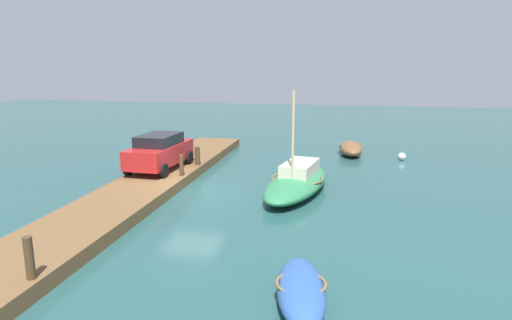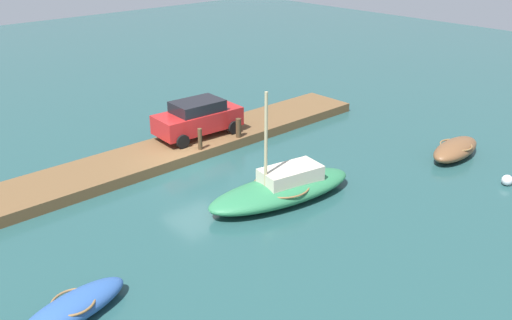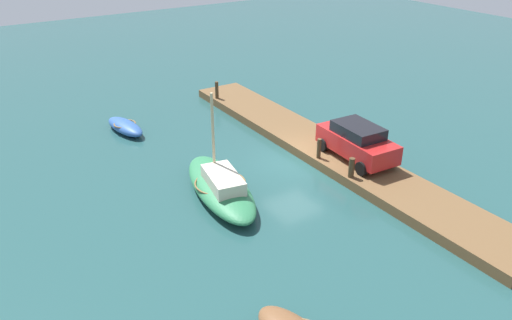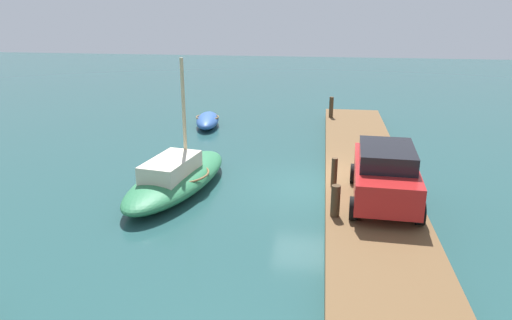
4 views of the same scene
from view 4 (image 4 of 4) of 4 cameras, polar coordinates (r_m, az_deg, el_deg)
The scene contains 8 objects.
ground_plane at distance 16.87m, azimuth 6.46°, elevation -3.37°, with size 84.00×84.00×0.00m, color #234C4C.
dock_platform at distance 16.87m, azimuth 13.02°, elevation -2.91°, with size 22.21×2.84×0.46m, color brown.
rowboat_blue at distance 25.18m, azimuth -5.74°, elevation 4.70°, with size 3.33×1.61×0.63m.
sailboat_green at distance 16.62m, azimuth -9.35°, elevation -1.99°, with size 6.47×3.16×4.41m.
mooring_post_west at distance 13.62m, azimuth 9.35°, elevation -4.77°, with size 0.26×0.26×0.91m, color #47331E.
mooring_post_mid_west at distance 15.70m, azimuth 9.21°, elevation -1.47°, with size 0.19×0.19×0.98m, color #47331E.
mooring_post_mid_east at distance 25.31m, azimuth 8.87°, elevation 6.18°, with size 0.21×0.21×1.06m, color #47331E.
parked_car at distance 14.76m, azimuth 15.00°, elevation -1.53°, with size 4.20×2.17×1.70m.
Camera 4 is at (-15.69, -0.26, 6.18)m, focal length 33.89 mm.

